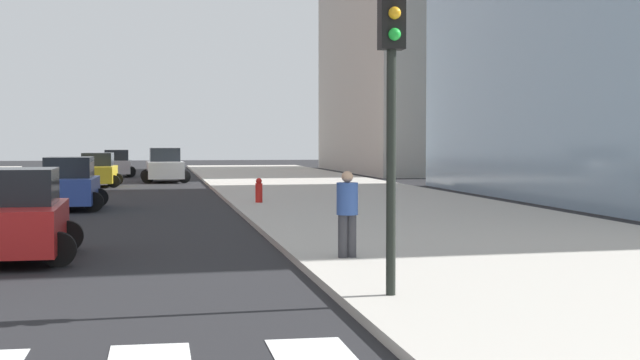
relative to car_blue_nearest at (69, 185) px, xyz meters
The scene contains 10 objects.
sidewalk_kerb_east 13.57m from the car_blue_nearest, 38.13° to the right, with size 10.00×120.00×0.15m, color #B2ADA3.
lane_divider_paint 11.77m from the car_blue_nearest, 97.56° to the left, with size 0.16×80.00×0.01m, color yellow.
car_blue_nearest is the anchor object (origin of this frame).
car_yellow_second 16.27m from the car_blue_nearest, 90.10° to the left, with size 2.54×4.00×1.76m.
car_white_fourth 21.19m from the car_blue_nearest, 80.58° to the left, with size 2.86×4.49×1.98m.
car_red_fifth 13.92m from the car_blue_nearest, 89.09° to the right, with size 2.63×4.14×1.83m.
car_silver_seventh 29.80m from the car_blue_nearest, 89.29° to the left, with size 2.55×4.03×1.79m.
traffic_light_near_corner 21.44m from the car_blue_nearest, 72.54° to the right, with size 0.36×0.41×4.56m.
pedestrian_waiting_east 17.26m from the car_blue_nearest, 67.36° to the right, with size 0.41×0.41×1.67m.
fire_hydrant 6.69m from the car_blue_nearest, ahead, with size 0.26×0.26×0.89m.
Camera 1 is at (4.61, -4.95, 2.40)m, focal length 52.05 mm.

